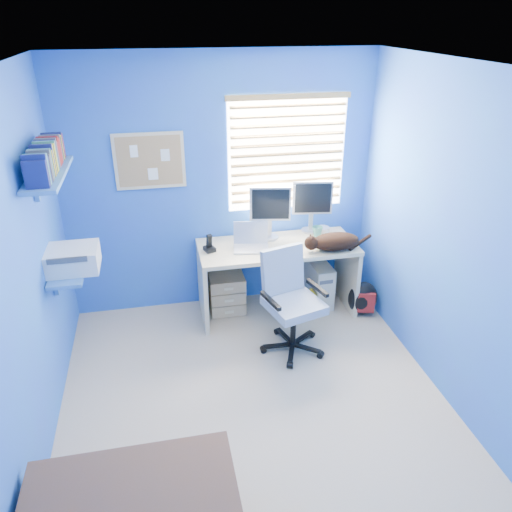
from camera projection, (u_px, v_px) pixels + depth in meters
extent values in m
cube|color=#C0AC8B|center=(254.00, 400.00, 3.97)|extent=(3.00, 3.20, 0.00)
cube|color=white|center=(254.00, 66.00, 2.86)|extent=(3.00, 3.20, 0.00)
cube|color=blue|center=(221.00, 187.00, 4.82)|extent=(3.00, 0.01, 2.50)
cube|color=blue|center=(333.00, 434.00, 2.01)|extent=(3.00, 0.01, 2.50)
cube|color=blue|center=(21.00, 282.00, 3.14)|extent=(0.01, 3.20, 2.50)
cube|color=blue|center=(452.00, 241.00, 3.69)|extent=(0.01, 3.20, 2.50)
cube|color=#CCBC90|center=(277.00, 279.00, 5.00)|extent=(1.53, 0.65, 0.74)
cube|color=silver|center=(251.00, 239.00, 4.71)|extent=(0.37, 0.31, 0.22)
cube|color=silver|center=(270.00, 213.00, 4.87)|extent=(0.42, 0.19, 0.54)
cube|color=silver|center=(311.00, 207.00, 5.02)|extent=(0.41, 0.18, 0.54)
cube|color=black|center=(209.00, 243.00, 4.68)|extent=(0.12, 0.13, 0.17)
imported|color=#388071|center=(317.00, 231.00, 5.01)|extent=(0.10, 0.09, 0.10)
cylinder|color=silver|center=(323.00, 230.00, 5.08)|extent=(0.13, 0.13, 0.07)
ellipsoid|color=black|center=(336.00, 241.00, 4.71)|extent=(0.48, 0.27, 0.17)
cube|color=beige|center=(319.00, 283.00, 5.21)|extent=(0.21, 0.45, 0.45)
cube|color=tan|center=(227.00, 294.00, 5.06)|extent=(0.35, 0.28, 0.41)
cube|color=yellow|center=(311.00, 303.00, 5.06)|extent=(0.03, 0.17, 0.24)
ellipsoid|color=black|center=(363.00, 298.00, 5.03)|extent=(0.36, 0.31, 0.35)
cylinder|color=black|center=(292.00, 346.00, 4.55)|extent=(0.67, 0.67, 0.06)
cylinder|color=black|center=(293.00, 327.00, 4.46)|extent=(0.06, 0.06, 0.37)
cube|color=#9DAEC6|center=(294.00, 305.00, 4.36)|extent=(0.55, 0.55, 0.08)
cube|color=#9DAEC6|center=(283.00, 270.00, 4.41)|extent=(0.40, 0.17, 0.42)
cube|color=white|center=(287.00, 153.00, 4.80)|extent=(1.15, 0.01, 1.10)
cube|color=#A37B42|center=(288.00, 154.00, 4.77)|extent=(1.10, 0.03, 1.00)
cube|color=#CCBC90|center=(150.00, 161.00, 4.55)|extent=(0.64, 0.02, 0.52)
cube|color=tan|center=(150.00, 161.00, 4.55)|extent=(0.58, 0.01, 0.46)
cube|color=#437CBF|center=(68.00, 271.00, 3.97)|extent=(0.26, 0.55, 0.03)
cube|color=silver|center=(71.00, 259.00, 3.93)|extent=(0.42, 0.34, 0.18)
cube|color=#437CBF|center=(48.00, 174.00, 3.62)|extent=(0.24, 0.90, 0.03)
cube|color=navy|center=(44.00, 157.00, 3.56)|extent=(0.15, 0.80, 0.22)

